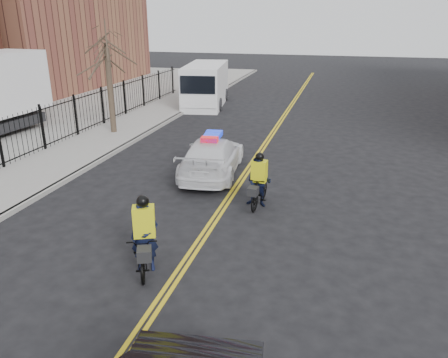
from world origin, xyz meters
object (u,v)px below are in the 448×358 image
object	(u,v)px
cargo_van	(205,86)
cyclist_near	(146,244)
police_cruiser	(212,156)
cyclist_far	(259,185)

from	to	relation	value
cargo_van	cyclist_near	xyz separation A→B (m)	(4.68, -19.32, -0.64)
cyclist_near	police_cruiser	bearing A→B (deg)	70.38
police_cruiser	cyclist_far	size ratio (longest dim) A/B	2.81
cargo_van	cyclist_far	bearing A→B (deg)	-75.71
cyclist_near	cyclist_far	bearing A→B (deg)	43.81
cargo_van	police_cruiser	bearing A→B (deg)	-80.38
cargo_van	cyclist_near	bearing A→B (deg)	-85.42
police_cruiser	cargo_van	distance (m)	13.34
cargo_van	cyclist_far	xyz separation A→B (m)	(6.50, -15.05, -0.61)
police_cruiser	cyclist_near	bearing A→B (deg)	87.42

